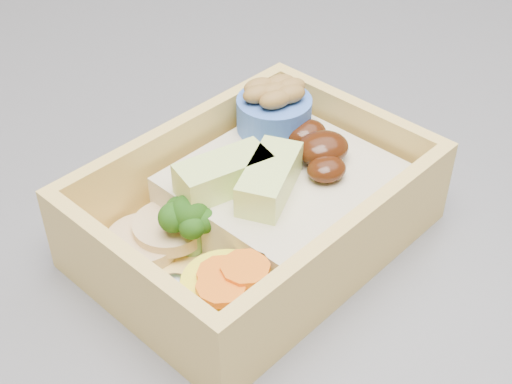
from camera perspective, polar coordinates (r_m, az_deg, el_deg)
name	(u,v)px	position (r m, az deg, el deg)	size (l,w,h in m)	color
bento_box	(261,202)	(0.40, 0.37, -0.82)	(0.22, 0.19, 0.07)	#EBC261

